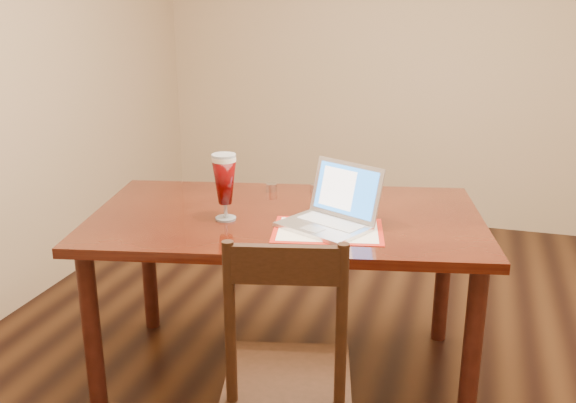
% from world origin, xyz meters
% --- Properties ---
extents(ground, '(5.00, 5.00, 0.00)m').
position_xyz_m(ground, '(0.00, 0.00, 0.00)').
color(ground, black).
rests_on(ground, ground).
extents(room_shell, '(4.51, 5.01, 2.71)m').
position_xyz_m(room_shell, '(0.00, 0.00, 1.76)').
color(room_shell, tan).
rests_on(room_shell, ground).
extents(dining_table, '(1.95, 1.34, 1.14)m').
position_xyz_m(dining_table, '(-0.50, 0.01, 0.74)').
color(dining_table, '#451609').
rests_on(dining_table, ground).
extents(dining_chair, '(0.54, 0.52, 1.06)m').
position_xyz_m(dining_chair, '(-0.27, -0.74, 0.50)').
color(dining_chair, black).
rests_on(dining_chair, ground).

